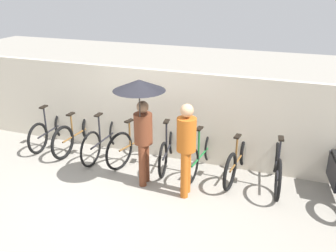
{
  "coord_description": "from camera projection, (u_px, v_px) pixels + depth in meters",
  "views": [
    {
      "loc": [
        2.64,
        -4.57,
        3.45
      ],
      "look_at": [
        0.5,
        1.24,
        1.0
      ],
      "focal_mm": 40.0,
      "sensor_mm": 36.0,
      "label": 1
    }
  ],
  "objects": [
    {
      "name": "parked_bicycle_7",
      "position": [
        277.0,
        165.0,
        6.61
      ],
      "size": [
        0.44,
        1.74,
        0.98
      ],
      "rotation": [
        0.0,
        0.0,
        1.7
      ],
      "color": "black",
      "rests_on": "ground"
    },
    {
      "name": "parked_bicycle_6",
      "position": [
        238.0,
        159.0,
        6.88
      ],
      "size": [
        0.44,
        1.72,
        1.08
      ],
      "rotation": [
        0.0,
        0.0,
        1.47
      ],
      "color": "black",
      "rests_on": "ground"
    },
    {
      "name": "ground_plane",
      "position": [
        113.0,
        205.0,
        6.11
      ],
      "size": [
        30.0,
        30.0,
        0.0
      ],
      "primitive_type": "plane",
      "color": "gray"
    },
    {
      "name": "parked_bicycle_1",
      "position": [
        78.0,
        133.0,
        8.01
      ],
      "size": [
        0.44,
        1.74,
        1.04
      ],
      "rotation": [
        0.0,
        0.0,
        1.52
      ],
      "color": "black",
      "rests_on": "ground"
    },
    {
      "name": "pedestrian_leading",
      "position": [
        141.0,
        107.0,
        6.16
      ],
      "size": [
        0.86,
        0.86,
        1.96
      ],
      "rotation": [
        0.0,
        0.0,
        3.22
      ],
      "color": "brown",
      "rests_on": "ground"
    },
    {
      "name": "back_wall",
      "position": [
        158.0,
        114.0,
        7.53
      ],
      "size": [
        13.83,
        0.12,
        1.81
      ],
      "color": "beige",
      "rests_on": "ground"
    },
    {
      "name": "parked_bicycle_5",
      "position": [
        202.0,
        154.0,
        7.08
      ],
      "size": [
        0.44,
        1.69,
        1.06
      ],
      "rotation": [
        0.0,
        0.0,
        1.49
      ],
      "color": "black",
      "rests_on": "ground"
    },
    {
      "name": "parked_bicycle_2",
      "position": [
        105.0,
        138.0,
        7.74
      ],
      "size": [
        0.44,
        1.81,
        1.1
      ],
      "rotation": [
        0.0,
        0.0,
        1.55
      ],
      "color": "black",
      "rests_on": "ground"
    },
    {
      "name": "pedestrian_center",
      "position": [
        186.0,
        144.0,
        6.08
      ],
      "size": [
        0.32,
        0.32,
        1.62
      ],
      "rotation": [
        0.0,
        0.0,
        3.21
      ],
      "color": "#B25619",
      "rests_on": "ground"
    },
    {
      "name": "parked_bicycle_0",
      "position": [
        51.0,
        129.0,
        8.24
      ],
      "size": [
        0.44,
        1.62,
        1.07
      ],
      "rotation": [
        0.0,
        0.0,
        1.61
      ],
      "color": "black",
      "rests_on": "ground"
    },
    {
      "name": "parked_bicycle_3",
      "position": [
        136.0,
        141.0,
        7.52
      ],
      "size": [
        0.57,
        1.71,
        1.02
      ],
      "rotation": [
        0.0,
        0.0,
        1.33
      ],
      "color": "black",
      "rests_on": "ground"
    },
    {
      "name": "parked_bicycle_4",
      "position": [
        168.0,
        147.0,
        7.34
      ],
      "size": [
        0.45,
        1.67,
        0.99
      ],
      "rotation": [
        0.0,
        0.0,
        1.73
      ],
      "color": "black",
      "rests_on": "ground"
    }
  ]
}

